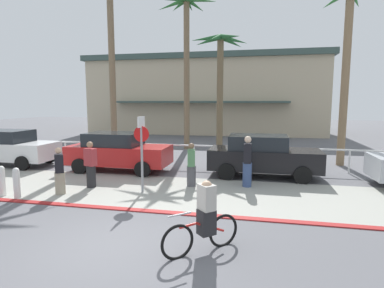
% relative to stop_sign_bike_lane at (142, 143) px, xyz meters
% --- Properties ---
extents(ground_plane, '(80.00, 80.00, 0.00)m').
position_rel_stop_sign_bike_lane_xyz_m(ground_plane, '(0.81, 6.08, -1.68)').
color(ground_plane, '#5B5B60').
extents(sidewalk_strip, '(44.00, 4.00, 0.02)m').
position_rel_stop_sign_bike_lane_xyz_m(sidewalk_strip, '(0.81, 0.28, -1.67)').
color(sidewalk_strip, '#9E9E93').
rests_on(sidewalk_strip, ground).
extents(curb_paint, '(44.00, 0.24, 0.03)m').
position_rel_stop_sign_bike_lane_xyz_m(curb_paint, '(0.81, -1.72, -1.66)').
color(curb_paint, maroon).
rests_on(curb_paint, ground).
extents(building_backdrop, '(22.56, 10.82, 7.30)m').
position_rel_stop_sign_bike_lane_xyz_m(building_backdrop, '(-1.55, 22.78, 1.99)').
color(building_backdrop, '#BCAD8E').
rests_on(building_backdrop, ground).
extents(rail_fence, '(27.02, 0.08, 1.04)m').
position_rel_stop_sign_bike_lane_xyz_m(rail_fence, '(0.81, 4.58, -0.84)').
color(rail_fence, white).
rests_on(rail_fence, ground).
extents(stop_sign_bike_lane, '(0.52, 0.56, 2.56)m').
position_rel_stop_sign_bike_lane_xyz_m(stop_sign_bike_lane, '(0.00, 0.00, 0.00)').
color(stop_sign_bike_lane, gray).
rests_on(stop_sign_bike_lane, ground).
extents(bollard_0, '(0.20, 0.20, 1.00)m').
position_rel_stop_sign_bike_lane_xyz_m(bollard_0, '(-3.59, -1.49, -1.16)').
color(bollard_0, white).
rests_on(bollard_0, ground).
extents(bollard_2, '(0.20, 0.20, 1.00)m').
position_rel_stop_sign_bike_lane_xyz_m(bollard_2, '(-4.27, -1.35, -1.16)').
color(bollard_2, white).
rests_on(bollard_2, ground).
extents(palm_tree_0, '(3.16, 3.36, 9.81)m').
position_rel_stop_sign_bike_lane_xyz_m(palm_tree_0, '(-4.56, 7.44, 5.42)').
color(palm_tree_0, '#756047').
rests_on(palm_tree_0, ground).
extents(palm_tree_1, '(3.73, 3.47, 9.37)m').
position_rel_stop_sign_bike_lane_xyz_m(palm_tree_1, '(-0.83, 9.99, 5.30)').
color(palm_tree_1, '#756047').
rests_on(palm_tree_1, ground).
extents(palm_tree_2, '(3.12, 3.26, 6.72)m').
position_rel_stop_sign_bike_lane_xyz_m(palm_tree_2, '(1.53, 8.18, 3.42)').
color(palm_tree_2, brown).
rests_on(palm_tree_2, ground).
extents(palm_tree_3, '(3.10, 3.35, 8.18)m').
position_rel_stop_sign_bike_lane_xyz_m(palm_tree_3, '(7.64, 6.41, 4.21)').
color(palm_tree_3, '#846B4C').
rests_on(palm_tree_3, ground).
extents(car_white_0, '(4.40, 2.02, 1.69)m').
position_rel_stop_sign_bike_lane_xyz_m(car_white_0, '(-7.89, 3.01, -0.81)').
color(car_white_0, white).
rests_on(car_white_0, ground).
extents(car_red_1, '(4.40, 2.02, 1.69)m').
position_rel_stop_sign_bike_lane_xyz_m(car_red_1, '(-2.25, 2.98, -0.81)').
color(car_red_1, red).
rests_on(car_red_1, ground).
extents(car_black_2, '(4.40, 2.02, 1.69)m').
position_rel_stop_sign_bike_lane_xyz_m(car_black_2, '(3.93, 3.22, -0.81)').
color(car_black_2, black).
rests_on(car_black_2, ground).
extents(cyclist_red_0, '(1.38, 1.28, 1.50)m').
position_rel_stop_sign_bike_lane_xyz_m(cyclist_red_0, '(2.76, -3.71, -0.98)').
color(cyclist_red_0, black).
rests_on(cyclist_red_0, ground).
extents(pedestrian_0, '(0.32, 0.40, 1.83)m').
position_rel_stop_sign_bike_lane_xyz_m(pedestrian_0, '(3.40, 1.46, -0.82)').
color(pedestrian_0, '#384C7A').
rests_on(pedestrian_0, ground).
extents(pedestrian_1, '(0.46, 0.40, 1.65)m').
position_rel_stop_sign_bike_lane_xyz_m(pedestrian_1, '(-2.01, 0.21, -0.92)').
color(pedestrian_1, '#232326').
rests_on(pedestrian_1, ground).
extents(pedestrian_2, '(0.45, 0.48, 1.57)m').
position_rel_stop_sign_bike_lane_xyz_m(pedestrian_2, '(-2.56, -0.78, -0.96)').
color(pedestrian_2, gray).
rests_on(pedestrian_2, ground).
extents(pedestrian_3, '(0.38, 0.44, 1.58)m').
position_rel_stop_sign_bike_lane_xyz_m(pedestrian_3, '(1.43, 1.12, -0.96)').
color(pedestrian_3, '#4C4C51').
rests_on(pedestrian_3, ground).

